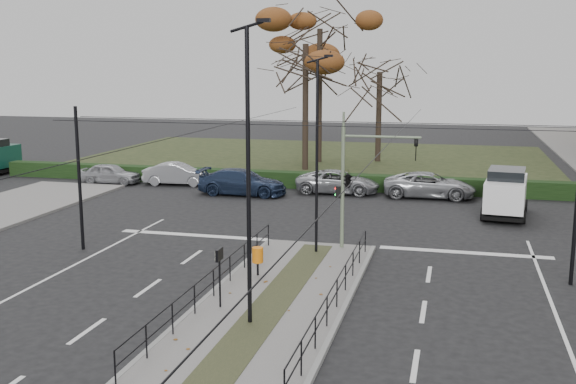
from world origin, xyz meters
name	(u,v)px	position (x,y,z in m)	size (l,w,h in m)	color
ground	(293,281)	(0.00, 0.00, 0.00)	(140.00, 140.00, 0.00)	black
median_island	(275,302)	(0.00, -2.50, 0.07)	(4.40, 15.00, 0.14)	#64615F
park	(314,159)	(-6.00, 32.00, 0.05)	(38.00, 26.00, 0.10)	black
hedge	(271,179)	(-6.00, 18.60, 0.50)	(38.00, 1.00, 1.00)	black
median_railing	(274,276)	(0.00, -2.60, 0.98)	(4.14, 13.24, 0.92)	black
catenary	(303,180)	(0.00, 1.62, 3.42)	(20.00, 34.00, 6.00)	black
traffic_light	(350,178)	(1.29, 4.50, 3.08)	(3.44, 1.97, 5.06)	slate
litter_bin	(258,255)	(-1.30, -0.06, 0.88)	(0.40, 0.40, 1.03)	black
info_panel	(219,261)	(-1.50, -3.50, 1.63)	(0.11, 0.49, 1.89)	black
streetlamp_median_near	(249,174)	(-0.18, -4.53, 4.57)	(0.73, 0.15, 8.71)	black
streetlamp_median_far	(317,154)	(0.13, 3.51, 4.15)	(0.66, 0.13, 7.89)	black
parked_car_first	(110,174)	(-16.53, 16.99, 0.67)	(1.59, 3.95, 1.35)	#999AA0
parked_car_second	(178,174)	(-12.06, 17.67, 0.72)	(1.52, 4.37, 1.44)	#999AA0
parked_car_third	(242,182)	(-6.91, 15.42, 0.77)	(2.17, 5.33, 1.55)	#1E2B47
parked_car_fourth	(338,182)	(-1.43, 17.33, 0.70)	(2.32, 5.03, 1.40)	#999AA0
white_van	(506,192)	(8.03, 13.08, 1.28)	(2.53, 4.82, 2.46)	white
rust_tree	(320,29)	(-5.18, 29.92, 10.47)	(9.59, 9.59, 13.65)	black
bare_tree_center	(380,79)	(-0.66, 31.49, 6.67)	(6.86, 6.86, 9.43)	black
bare_tree_near	(306,53)	(-5.36, 25.70, 8.53)	(6.35, 6.35, 12.10)	black
parked_car_fifth	(430,185)	(4.05, 17.28, 0.74)	(2.45, 5.32, 1.48)	#999AA0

